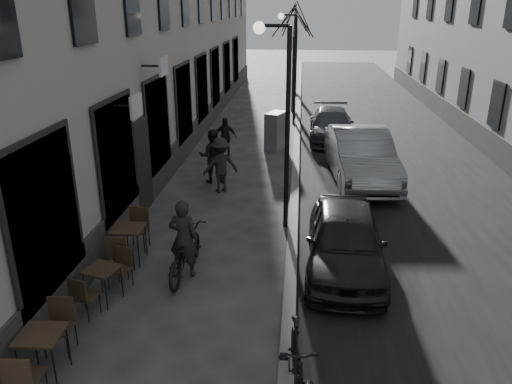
# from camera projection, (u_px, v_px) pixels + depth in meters

# --- Properties ---
(road) EXTENTS (7.30, 60.00, 0.00)m
(road) POSITION_uv_depth(u_px,v_px,m) (380.00, 136.00, 22.06)
(road) COLOR black
(road) RESTS_ON ground
(kerb) EXTENTS (0.25, 60.00, 0.12)m
(kerb) POSITION_uv_depth(u_px,v_px,m) (297.00, 133.00, 22.34)
(kerb) COLOR gray
(kerb) RESTS_ON ground
(streetlamp_near) EXTENTS (0.90, 0.28, 5.09)m
(streetlamp_near) POSITION_uv_depth(u_px,v_px,m) (281.00, 106.00, 11.95)
(streetlamp_near) COLOR black
(streetlamp_near) RESTS_ON ground
(streetlamp_far) EXTENTS (0.90, 0.28, 5.09)m
(streetlamp_far) POSITION_uv_depth(u_px,v_px,m) (292.00, 57.00, 23.14)
(streetlamp_far) COLOR black
(streetlamp_far) RESTS_ON ground
(tree_near) EXTENTS (2.40, 2.40, 5.70)m
(tree_near) POSITION_uv_depth(u_px,v_px,m) (295.00, 21.00, 25.40)
(tree_near) COLOR black
(tree_near) RESTS_ON ground
(tree_far) EXTENTS (2.40, 2.40, 5.70)m
(tree_far) POSITION_uv_depth(u_px,v_px,m) (297.00, 18.00, 30.99)
(tree_far) COLOR black
(tree_far) RESTS_ON ground
(bistro_set_a) EXTENTS (0.68, 1.61, 0.94)m
(bistro_set_a) POSITION_uv_depth(u_px,v_px,m) (43.00, 350.00, 7.63)
(bistro_set_a) COLOR #322416
(bistro_set_a) RESTS_ON ground
(bistro_set_b) EXTENTS (0.79, 1.50, 0.85)m
(bistro_set_b) POSITION_uv_depth(u_px,v_px,m) (103.00, 281.00, 9.63)
(bistro_set_b) COLOR #322416
(bistro_set_b) RESTS_ON ground
(bistro_set_c) EXTENTS (0.68, 1.67, 0.98)m
(bistro_set_c) POSITION_uv_depth(u_px,v_px,m) (129.00, 241.00, 11.12)
(bistro_set_c) COLOR #322416
(bistro_set_c) RESTS_ON ground
(utility_cabinet) EXTENTS (0.88, 1.14, 1.51)m
(utility_cabinet) POSITION_uv_depth(u_px,v_px,m) (276.00, 131.00, 19.69)
(utility_cabinet) COLOR slate
(utility_cabinet) RESTS_ON ground
(bicycle) EXTENTS (0.86, 2.05, 1.05)m
(bicycle) POSITION_uv_depth(u_px,v_px,m) (184.00, 253.00, 10.56)
(bicycle) COLOR black
(bicycle) RESTS_ON ground
(cyclist_rider) EXTENTS (0.66, 0.46, 1.72)m
(cyclist_rider) POSITION_uv_depth(u_px,v_px,m) (184.00, 238.00, 10.44)
(cyclist_rider) COLOR black
(cyclist_rider) RESTS_ON ground
(pedestrian_near) EXTENTS (0.93, 0.77, 1.76)m
(pedestrian_near) POSITION_uv_depth(u_px,v_px,m) (212.00, 156.00, 16.03)
(pedestrian_near) COLOR black
(pedestrian_near) RESTS_ON ground
(pedestrian_mid) EXTENTS (1.26, 1.03, 1.70)m
(pedestrian_mid) POSITION_uv_depth(u_px,v_px,m) (221.00, 165.00, 15.23)
(pedestrian_mid) COLOR black
(pedestrian_mid) RESTS_ON ground
(pedestrian_far) EXTENTS (0.90, 0.40, 1.52)m
(pedestrian_far) POSITION_uv_depth(u_px,v_px,m) (225.00, 137.00, 18.77)
(pedestrian_far) COLOR black
(pedestrian_far) RESTS_ON ground
(car_near) EXTENTS (1.83, 4.17, 1.40)m
(car_near) POSITION_uv_depth(u_px,v_px,m) (345.00, 240.00, 10.74)
(car_near) COLOR black
(car_near) RESTS_ON ground
(car_mid) EXTENTS (2.17, 5.20, 1.67)m
(car_mid) POSITION_uv_depth(u_px,v_px,m) (361.00, 156.00, 16.18)
(car_mid) COLOR gray
(car_mid) RESTS_ON ground
(car_far) EXTENTS (1.92, 4.49, 1.29)m
(car_far) POSITION_uv_depth(u_px,v_px,m) (331.00, 125.00, 21.20)
(car_far) COLOR #3F444A
(car_far) RESTS_ON ground
(moped) EXTENTS (0.67, 1.90, 1.12)m
(moped) POSITION_uv_depth(u_px,v_px,m) (296.00, 364.00, 7.24)
(moped) COLOR black
(moped) RESTS_ON ground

